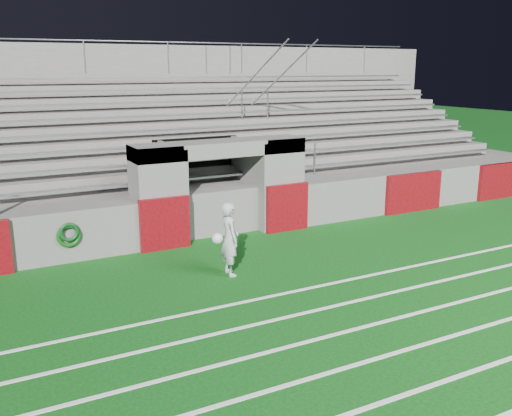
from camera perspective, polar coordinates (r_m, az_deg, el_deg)
ground at (r=12.93m, az=2.98°, el=-6.55°), size 90.00×90.00×0.00m
field_markings at (r=9.41m, az=19.43°, el=-15.63°), size 28.00×8.09×0.01m
stadium_structure at (r=19.61m, az=-9.05°, el=4.90°), size 26.00×8.48×5.42m
goalkeeper_with_ball at (r=12.60m, az=-2.69°, el=-3.09°), size 0.68×0.64×1.66m
hose_coil at (r=14.00m, az=-18.19°, el=-2.53°), size 0.57×0.15×0.62m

